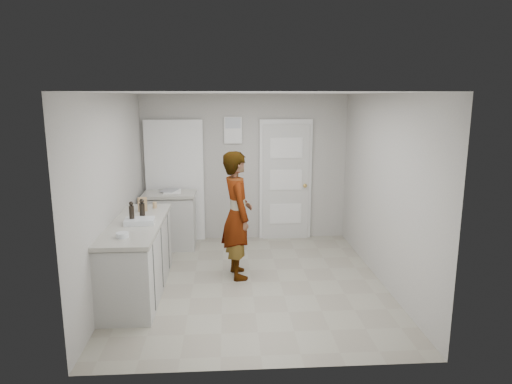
{
  "coord_description": "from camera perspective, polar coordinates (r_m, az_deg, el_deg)",
  "views": [
    {
      "loc": [
        -0.3,
        -5.76,
        2.46
      ],
      "look_at": [
        0.09,
        0.4,
        1.16
      ],
      "focal_mm": 32.0,
      "sensor_mm": 36.0,
      "label": 1
    }
  ],
  "objects": [
    {
      "name": "baking_dish",
      "position": [
        5.79,
        -14.34,
        -3.58
      ],
      "size": [
        0.37,
        0.28,
        0.06
      ],
      "rotation": [
        0.0,
        0.0,
        0.08
      ],
      "color": "silver",
      "rests_on": "main_counter"
    },
    {
      "name": "ground",
      "position": [
        6.27,
        -0.59,
        -11.23
      ],
      "size": [
        4.0,
        4.0,
        0.0
      ],
      "primitive_type": "plane",
      "color": "gray",
      "rests_on": "ground"
    },
    {
      "name": "side_counter",
      "position": [
        7.64,
        -10.64,
        -3.74
      ],
      "size": [
        0.84,
        0.61,
        0.93
      ],
      "color": "silver",
      "rests_on": "ground"
    },
    {
      "name": "egg_bowl",
      "position": [
        5.29,
        -16.37,
        -5.18
      ],
      "size": [
        0.14,
        0.14,
        0.05
      ],
      "color": "silver",
      "rests_on": "main_counter"
    },
    {
      "name": "person",
      "position": [
        6.22,
        -2.36,
        -2.89
      ],
      "size": [
        0.54,
        0.71,
        1.75
      ],
      "primitive_type": "imported",
      "rotation": [
        0.0,
        0.0,
        1.77
      ],
      "color": "silver",
      "rests_on": "ground"
    },
    {
      "name": "papers",
      "position": [
        7.59,
        -10.4,
        0.06
      ],
      "size": [
        0.3,
        0.37,
        0.01
      ],
      "primitive_type": "cube",
      "rotation": [
        0.0,
        0.0,
        0.07
      ],
      "color": "white",
      "rests_on": "side_counter"
    },
    {
      "name": "main_counter",
      "position": [
        6.03,
        -14.54,
        -8.23
      ],
      "size": [
        0.64,
        1.96,
        0.93
      ],
      "color": "silver",
      "rests_on": "ground"
    },
    {
      "name": "spice_jar",
      "position": [
        6.53,
        -12.55,
        -1.61
      ],
      "size": [
        0.06,
        0.06,
        0.09
      ],
      "primitive_type": "cylinder",
      "color": "tan",
      "rests_on": "main_counter"
    },
    {
      "name": "oil_cruet_b",
      "position": [
        5.79,
        -15.28,
        -2.54
      ],
      "size": [
        0.06,
        0.06,
        0.28
      ],
      "color": "black",
      "rests_on": "main_counter"
    },
    {
      "name": "room_shell",
      "position": [
        7.84,
        -2.64,
        1.33
      ],
      "size": [
        4.0,
        4.0,
        4.0
      ],
      "color": "#A3A09A",
      "rests_on": "ground"
    },
    {
      "name": "oil_cruet_a",
      "position": [
        5.94,
        -14.05,
        -2.16
      ],
      "size": [
        0.07,
        0.07,
        0.27
      ],
      "color": "black",
      "rests_on": "main_counter"
    },
    {
      "name": "cake_mix_box",
      "position": [
        6.38,
        -14.01,
        -1.52
      ],
      "size": [
        0.13,
        0.1,
        0.19
      ],
      "primitive_type": "cube",
      "rotation": [
        0.0,
        0.0,
        0.41
      ],
      "color": "#A27B51",
      "rests_on": "main_counter"
    }
  ]
}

